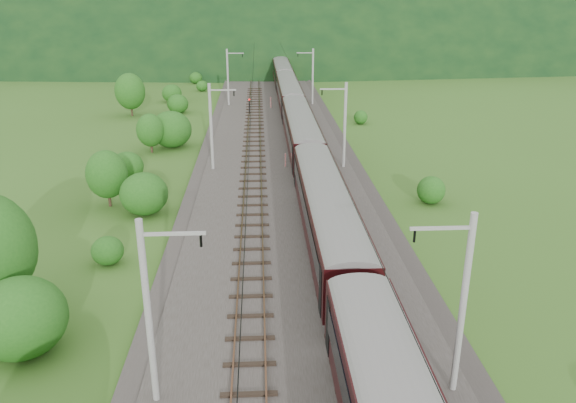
{
  "coord_description": "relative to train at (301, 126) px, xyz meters",
  "views": [
    {
      "loc": [
        -1.77,
        -19.03,
        16.04
      ],
      "look_at": [
        0.1,
        16.7,
        2.6
      ],
      "focal_mm": 35.0,
      "sensor_mm": 36.0,
      "label": 1
    }
  ],
  "objects": [
    {
      "name": "ground",
      "position": [
        -2.4,
        -35.63,
        -3.44
      ],
      "size": [
        600.0,
        600.0,
        0.0
      ],
      "primitive_type": "plane",
      "color": "#315219",
      "rests_on": "ground"
    },
    {
      "name": "railbed",
      "position": [
        -2.4,
        -25.63,
        -3.29
      ],
      "size": [
        14.0,
        220.0,
        0.3
      ],
      "primitive_type": "cube",
      "color": "#38332D",
      "rests_on": "ground"
    },
    {
      "name": "track_left",
      "position": [
        -4.8,
        -25.63,
        -3.07
      ],
      "size": [
        2.4,
        220.0,
        0.27
      ],
      "color": "brown",
      "rests_on": "railbed"
    },
    {
      "name": "track_right",
      "position": [
        0.0,
        -25.63,
        -3.07
      ],
      "size": [
        2.4,
        220.0,
        0.27
      ],
      "color": "brown",
      "rests_on": "railbed"
    },
    {
      "name": "catenary_left",
      "position": [
        -8.52,
        -3.63,
        1.06
      ],
      "size": [
        2.54,
        192.28,
        8.0
      ],
      "color": "gray",
      "rests_on": "railbed"
    },
    {
      "name": "catenary_right",
      "position": [
        3.72,
        -3.63,
        1.06
      ],
      "size": [
        2.54,
        192.28,
        8.0
      ],
      "color": "gray",
      "rests_on": "railbed"
    },
    {
      "name": "overhead_wires",
      "position": [
        -2.4,
        -25.63,
        3.66
      ],
      "size": [
        4.83,
        198.0,
        0.03
      ],
      "color": "black",
      "rests_on": "ground"
    },
    {
      "name": "mountain_main",
      "position": [
        -2.4,
        224.37,
        -3.44
      ],
      "size": [
        504.0,
        360.0,
        244.0
      ],
      "primitive_type": "ellipsoid",
      "color": "black",
      "rests_on": "ground"
    },
    {
      "name": "mountain_ridge",
      "position": [
        -122.4,
        264.37,
        -3.44
      ],
      "size": [
        336.0,
        280.0,
        132.0
      ],
      "primitive_type": "ellipsoid",
      "color": "black",
      "rests_on": "ground"
    },
    {
      "name": "train",
      "position": [
        0.0,
        0.0,
        0.0
      ],
      "size": [
        2.89,
        160.96,
        5.02
      ],
      "color": "black",
      "rests_on": "ground"
    },
    {
      "name": "hazard_post_near",
      "position": [
        -2.44,
        25.81,
        -2.39
      ],
      "size": [
        0.16,
        0.16,
        1.51
      ],
      "primitive_type": "cylinder",
      "color": "red",
      "rests_on": "railbed"
    },
    {
      "name": "hazard_post_far",
      "position": [
        -1.73,
        -3.31,
        -2.49
      ],
      "size": [
        0.14,
        0.14,
        1.29
      ],
      "primitive_type": "cylinder",
      "color": "red",
      "rests_on": "railbed"
    },
    {
      "name": "signal",
      "position": [
        -5.47,
        21.68,
        -1.94
      ],
      "size": [
        0.23,
        0.23,
        2.05
      ],
      "color": "black",
      "rests_on": "railbed"
    },
    {
      "name": "vegetation_left",
      "position": [
        -16.31,
        -30.68,
        -0.92
      ],
      "size": [
        13.71,
        147.85,
        6.9
      ],
      "color": "#1F5416",
      "rests_on": "ground"
    }
  ]
}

